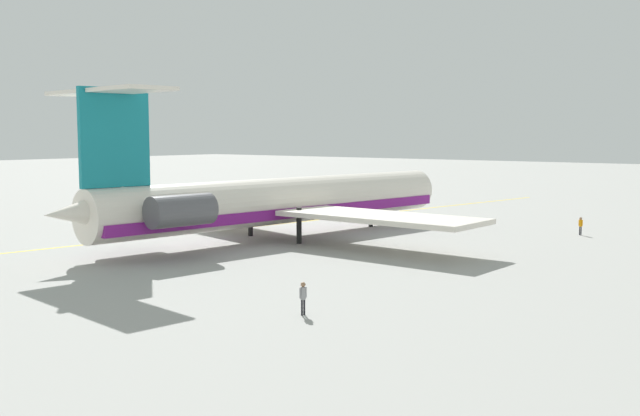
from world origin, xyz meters
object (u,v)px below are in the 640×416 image
at_px(safety_cone_nose, 310,204).
at_px(ground_crew_near_tail, 303,294).
at_px(safety_cone_wingtip, 345,208).
at_px(main_jetliner, 274,201).
at_px(ground_crew_near_nose, 581,224).

bearing_deg(safety_cone_nose, ground_crew_near_tail, 38.55).
height_order(ground_crew_near_tail, safety_cone_wingtip, ground_crew_near_tail).
bearing_deg(main_jetliner, safety_cone_wingtip, 29.51).
distance_m(ground_crew_near_tail, safety_cone_nose, 56.88).
bearing_deg(ground_crew_near_nose, safety_cone_wingtip, -83.29).
xyz_separation_m(safety_cone_nose, safety_cone_wingtip, (0.92, 6.37, 0.00)).
height_order(ground_crew_near_nose, safety_cone_wingtip, ground_crew_near_nose).
bearing_deg(ground_crew_near_tail, safety_cone_wingtip, 139.83).
bearing_deg(safety_cone_wingtip, main_jetliner, 22.25).
bearing_deg(safety_cone_wingtip, ground_crew_near_tail, 33.71).
distance_m(main_jetliner, safety_cone_wingtip, 26.32).
bearing_deg(main_jetliner, ground_crew_near_nose, -38.94).
height_order(main_jetliner, safety_cone_wingtip, main_jetliner).
xyz_separation_m(ground_crew_near_tail, safety_cone_nose, (-44.48, -35.44, -0.82)).
distance_m(ground_crew_near_nose, ground_crew_near_tail, 38.80).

